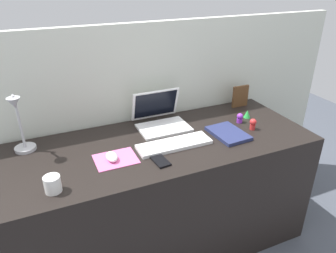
{
  "coord_description": "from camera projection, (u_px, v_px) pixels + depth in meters",
  "views": [
    {
      "loc": [
        -0.61,
        -1.44,
        1.62
      ],
      "look_at": [
        0.02,
        0.0,
        0.83
      ],
      "focal_mm": 34.31,
      "sensor_mm": 36.0,
      "label": 1
    }
  ],
  "objects": [
    {
      "name": "ground_plane",
      "position": [
        165.0,
        239.0,
        2.12
      ],
      "size": [
        6.0,
        6.0,
        0.0
      ],
      "primitive_type": "plane",
      "color": "#474C56"
    },
    {
      "name": "back_wall",
      "position": [
        142.0,
        126.0,
        2.14
      ],
      "size": [
        2.9,
        0.05,
        1.33
      ],
      "primitive_type": "cube",
      "color": "beige",
      "rests_on": "ground_plane"
    },
    {
      "name": "desk",
      "position": [
        164.0,
        195.0,
        1.96
      ],
      "size": [
        1.7,
        0.68,
        0.74
      ],
      "primitive_type": "cube",
      "color": "black",
      "rests_on": "ground_plane"
    },
    {
      "name": "laptop",
      "position": [
        160.0,
        117.0,
        1.96
      ],
      "size": [
        0.3,
        0.27,
        0.21
      ],
      "color": "white",
      "rests_on": "desk"
    },
    {
      "name": "keyboard",
      "position": [
        174.0,
        144.0,
        1.75
      ],
      "size": [
        0.41,
        0.13,
        0.02
      ],
      "primitive_type": "cube",
      "color": "white",
      "rests_on": "desk"
    },
    {
      "name": "mousepad",
      "position": [
        116.0,
        159.0,
        1.63
      ],
      "size": [
        0.21,
        0.17,
        0.0
      ],
      "primitive_type": "cube",
      "color": "pink",
      "rests_on": "desk"
    },
    {
      "name": "mouse",
      "position": [
        112.0,
        157.0,
        1.61
      ],
      "size": [
        0.06,
        0.1,
        0.03
      ],
      "primitive_type": "ellipsoid",
      "color": "white",
      "rests_on": "mousepad"
    },
    {
      "name": "cell_phone",
      "position": [
        160.0,
        160.0,
        1.61
      ],
      "size": [
        0.08,
        0.13,
        0.01
      ],
      "primitive_type": "cube",
      "rotation": [
        0.0,
        0.0,
        0.1
      ],
      "color": "black",
      "rests_on": "desk"
    },
    {
      "name": "desk_lamp",
      "position": [
        20.0,
        126.0,
        1.62
      ],
      "size": [
        0.11,
        0.17,
        0.34
      ],
      "color": "#B7B7BC",
      "rests_on": "desk"
    },
    {
      "name": "notebook_pad",
      "position": [
        228.0,
        133.0,
        1.86
      ],
      "size": [
        0.18,
        0.25,
        0.02
      ],
      "primitive_type": "cube",
      "rotation": [
        0.0,
        0.0,
        0.06
      ],
      "color": "navy",
      "rests_on": "desk"
    },
    {
      "name": "picture_frame",
      "position": [
        240.0,
        96.0,
        2.22
      ],
      "size": [
        0.12,
        0.02,
        0.15
      ],
      "primitive_type": "cube",
      "color": "brown",
      "rests_on": "desk"
    },
    {
      "name": "coffee_mug",
      "position": [
        53.0,
        184.0,
        1.38
      ],
      "size": [
        0.07,
        0.07,
        0.08
      ],
      "primitive_type": "cylinder",
      "color": "white",
      "rests_on": "desk"
    },
    {
      "name": "toy_figurine_purple",
      "position": [
        240.0,
        118.0,
        2.0
      ],
      "size": [
        0.04,
        0.04,
        0.06
      ],
      "color": "purple",
      "rests_on": "desk"
    },
    {
      "name": "toy_figurine_red",
      "position": [
        253.0,
        124.0,
        1.91
      ],
      "size": [
        0.04,
        0.04,
        0.07
      ],
      "color": "red",
      "rests_on": "desk"
    },
    {
      "name": "toy_figurine_green",
      "position": [
        247.0,
        114.0,
        2.07
      ],
      "size": [
        0.04,
        0.04,
        0.05
      ],
      "primitive_type": "cone",
      "color": "green",
      "rests_on": "desk"
    }
  ]
}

